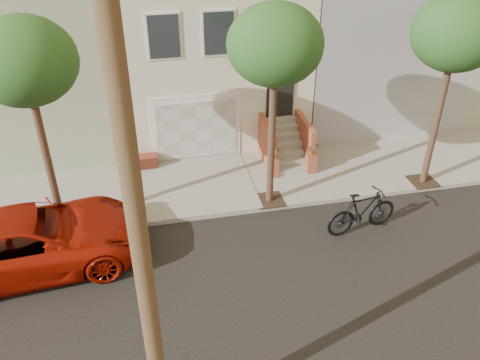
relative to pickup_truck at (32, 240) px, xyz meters
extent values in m
plane|color=black|center=(6.05, -2.40, -0.85)|extent=(90.00, 90.00, 0.00)
cube|color=gray|center=(6.05, 2.95, -0.77)|extent=(40.00, 3.70, 0.15)
cube|color=#BAB39F|center=(6.05, 8.80, 2.80)|extent=(7.00, 8.00, 7.00)
cube|color=#92A182|center=(-0.75, 8.80, 2.80)|extent=(6.50, 8.00, 7.00)
cube|color=#97999F|center=(12.85, 8.80, 2.80)|extent=(6.50, 8.00, 7.00)
cube|color=silver|center=(5.15, 4.82, 0.55)|extent=(3.20, 0.12, 2.50)
cube|color=#B6B6B2|center=(5.15, 4.76, 0.45)|extent=(2.90, 0.06, 2.20)
cube|color=gray|center=(5.15, 2.95, -0.69)|extent=(3.20, 3.70, 0.02)
cube|color=#983D29|center=(2.95, 4.50, -0.48)|extent=(1.40, 0.45, 0.44)
cube|color=black|center=(8.25, 4.77, 1.70)|extent=(1.00, 0.06, 2.00)
cube|color=#3F4751|center=(4.25, 4.77, 3.90)|extent=(1.00, 0.06, 1.40)
cube|color=silver|center=(4.25, 4.79, 3.90)|extent=(1.15, 0.05, 1.55)
cube|color=#3F4751|center=(6.05, 4.77, 3.90)|extent=(1.00, 0.06, 1.40)
cube|color=silver|center=(6.05, 4.79, 3.90)|extent=(1.15, 0.05, 1.55)
cube|color=#3F4751|center=(7.85, 4.77, 3.90)|extent=(1.00, 0.06, 1.40)
cube|color=silver|center=(7.85, 4.79, 3.90)|extent=(1.15, 0.05, 1.55)
cube|color=gray|center=(8.25, 2.98, -0.60)|extent=(1.20, 0.28, 0.20)
cube|color=gray|center=(8.25, 3.26, -0.40)|extent=(1.20, 0.28, 0.20)
cube|color=gray|center=(8.25, 3.54, -0.20)|extent=(1.20, 0.28, 0.20)
cube|color=gray|center=(8.25, 3.82, 0.00)|extent=(1.20, 0.28, 0.20)
cube|color=gray|center=(8.25, 4.10, 0.20)|extent=(1.20, 0.28, 0.20)
cube|color=gray|center=(8.25, 4.38, 0.40)|extent=(1.20, 0.28, 0.20)
cube|color=gray|center=(8.25, 4.66, 0.60)|extent=(1.20, 0.28, 0.20)
cube|color=brown|center=(7.55, 3.82, 0.10)|extent=(0.18, 1.96, 1.60)
cube|color=brown|center=(8.95, 3.82, 0.10)|extent=(0.18, 1.96, 1.60)
cube|color=brown|center=(7.55, 2.94, -0.35)|extent=(0.35, 0.35, 0.70)
imported|color=#1C4318|center=(7.55, 2.94, 0.23)|extent=(0.40, 0.35, 0.45)
cube|color=brown|center=(8.95, 2.94, -0.35)|extent=(0.35, 0.35, 0.70)
imported|color=#1C4318|center=(8.95, 2.94, 0.23)|extent=(0.41, 0.35, 0.45)
cube|color=#2D2116|center=(0.55, 1.50, -0.69)|extent=(0.90, 0.90, 0.02)
cylinder|color=#342318|center=(0.55, 1.50, 1.40)|extent=(0.22, 0.22, 4.20)
ellipsoid|color=#1C4318|center=(0.55, 1.50, 4.45)|extent=(2.70, 2.57, 2.29)
cube|color=#2D2116|center=(7.05, 1.50, -0.69)|extent=(0.90, 0.90, 0.02)
cylinder|color=#342318|center=(7.05, 1.50, 1.40)|extent=(0.22, 0.22, 4.20)
ellipsoid|color=#1C4318|center=(7.05, 1.50, 4.45)|extent=(2.70, 2.57, 2.29)
cube|color=#2D2116|center=(12.55, 1.50, -0.69)|extent=(0.90, 0.90, 0.02)
cylinder|color=#342318|center=(12.55, 1.50, 1.40)|extent=(0.22, 0.22, 4.20)
ellipsoid|color=#1C4318|center=(12.55, 1.50, 4.45)|extent=(2.70, 2.57, 2.29)
cylinder|color=#473421|center=(3.05, -5.60, 4.15)|extent=(0.30, 0.30, 10.00)
imported|color=#961407|center=(0.00, 0.00, 0.00)|extent=(6.35, 3.40, 1.70)
imported|color=black|center=(9.40, -0.43, -0.15)|extent=(2.41, 1.04, 1.40)
camera|label=1|loc=(3.31, -11.50, 8.64)|focal=37.49mm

